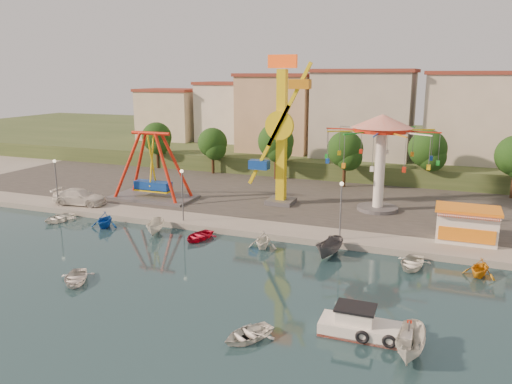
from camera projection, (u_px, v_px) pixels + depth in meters
The scene contains 34 objects.
ground at pixel (192, 288), 36.10m from camera, with size 200.00×200.00×0.00m, color #15333B.
quay_deck at pixel (352, 156), 92.25m from camera, with size 200.00×100.00×0.60m, color #9E998E.
asphalt_pad at pixel (305, 191), 63.16m from camera, with size 90.00×28.00×0.01m, color #4C4944.
hill_terrace at pixel (357, 146), 96.50m from camera, with size 200.00×60.00×3.00m, color #384C26.
pirate_ship_ride at pixel (152, 167), 58.54m from camera, with size 10.00×5.00×8.00m.
kamikaze_tower at pixel (283, 135), 55.00m from camera, with size 5.19×3.10×16.50m.
wave_swinger at pixel (381, 141), 52.64m from camera, with size 11.60×11.60×10.40m.
booth_left at pixel (467, 224), 44.01m from camera, with size 5.40×3.78×3.08m.
lamp_post_0 at pixel (57, 184), 55.63m from camera, with size 0.14×0.14×5.00m, color #59595E.
lamp_post_1 at pixel (183, 197), 49.99m from camera, with size 0.14×0.14×5.00m, color #59595E.
lamp_post_2 at pixel (341, 212), 44.35m from camera, with size 0.14×0.14×5.00m, color #59595E.
tree_0 at pixel (157, 137), 77.53m from camera, with size 4.60×4.60×7.19m.
tree_1 at pixel (213, 143), 73.40m from camera, with size 4.35×4.35×6.80m.
tree_2 at pixel (276, 141), 69.31m from camera, with size 5.02×5.02×7.85m.
tree_3 at pixel (345, 149), 64.56m from camera, with size 4.68×4.68×7.32m.
tree_4 at pixel (428, 149), 63.70m from camera, with size 4.86×4.86×7.60m.
building_0 at pixel (148, 110), 87.56m from camera, with size 9.26×9.53×11.87m, color beige.
building_1 at pixel (223, 119), 88.52m from camera, with size 12.33×9.01×8.63m, color silver.
building_2 at pixel (295, 113), 84.10m from camera, with size 11.95×9.28×11.23m, color tan.
building_3 at pixel (375, 124), 76.61m from camera, with size 12.59×10.50×9.20m, color beige.
building_4 at pixel (469, 125), 74.94m from camera, with size 10.75×9.23×9.24m, color beige.
cabin_motorboat at pixel (363, 328), 29.44m from camera, with size 5.37×2.24×1.88m.
rowboat_a at pixel (75, 278), 36.92m from camera, with size 2.46×3.45×0.71m, color silver.
rowboat_b at pixel (247, 334), 29.02m from camera, with size 2.36×3.30×0.68m, color white.
skiff at pixel (411, 344), 27.11m from camera, with size 1.50×3.98×1.54m, color silver.
van at pixel (80, 197), 56.54m from camera, with size 2.48×6.09×1.77m, color silver.
moored_boat_0 at pixel (59, 218), 52.35m from camera, with size 2.57×3.60×0.75m, color white.
moored_boat_1 at pixel (104, 220), 50.17m from camera, with size 2.63×3.05×1.61m, color blue.
moored_boat_2 at pixel (155, 227), 48.09m from camera, with size 1.35×3.59×1.38m, color silver.
moored_boat_3 at pixel (198, 236), 46.53m from camera, with size 2.50×3.49×0.72m, color red.
moored_boat_4 at pixel (263, 240), 44.16m from camera, with size 2.52×2.92×1.54m, color white.
moored_boat_5 at pixel (330, 248), 42.04m from camera, with size 1.51×4.01×1.55m, color #515055.
moored_boat_6 at pixel (412, 263), 39.78m from camera, with size 2.67×3.75×0.78m, color silver.
moored_boat_7 at pixel (480, 268), 37.95m from camera, with size 2.40×2.79×1.47m, color orange.
Camera 1 is at (16.46, -29.55, 15.12)m, focal length 35.00 mm.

